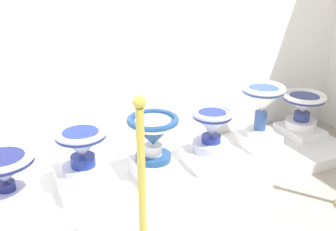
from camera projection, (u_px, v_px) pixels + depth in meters
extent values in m
cube|color=white|center=(182.00, 173.00, 3.04)|extent=(2.99, 0.78, 0.10)
cube|color=white|center=(10.00, 206.00, 2.44)|extent=(0.40, 0.38, 0.14)
cylinder|color=#AEB3E2|center=(8.00, 193.00, 2.40)|extent=(0.23, 0.23, 0.05)
cylinder|color=navy|center=(7.00, 186.00, 2.38)|extent=(0.10, 0.10, 0.06)
cone|color=#AEB3E2|center=(4.00, 169.00, 2.34)|extent=(0.38, 0.38, 0.17)
cylinder|color=navy|center=(2.00, 160.00, 2.32)|extent=(0.37, 0.37, 0.03)
torus|color=#AEB3E2|center=(1.00, 157.00, 2.31)|extent=(0.39, 0.39, 0.04)
cylinder|color=navy|center=(1.00, 157.00, 2.31)|extent=(0.27, 0.27, 0.01)
cube|color=white|center=(85.00, 180.00, 2.72)|extent=(0.37, 0.38, 0.14)
cylinder|color=#B2B9DC|center=(84.00, 168.00, 2.68)|extent=(0.28, 0.28, 0.04)
cylinder|color=navy|center=(83.00, 161.00, 2.66)|extent=(0.17, 0.17, 0.07)
cone|color=#B2B9DC|center=(82.00, 144.00, 2.61)|extent=(0.34, 0.34, 0.18)
cylinder|color=navy|center=(81.00, 135.00, 2.59)|extent=(0.34, 0.34, 0.03)
torus|color=#B2B9DC|center=(80.00, 132.00, 2.58)|extent=(0.36, 0.36, 0.04)
cylinder|color=navy|center=(80.00, 133.00, 2.58)|extent=(0.24, 0.24, 0.01)
cube|color=white|center=(154.00, 168.00, 2.88)|extent=(0.28, 0.30, 0.14)
cylinder|color=navy|center=(153.00, 157.00, 2.84)|extent=(0.26, 0.26, 0.04)
cylinder|color=white|center=(153.00, 149.00, 2.82)|extent=(0.13, 0.13, 0.08)
cone|color=navy|center=(153.00, 132.00, 2.77)|extent=(0.36, 0.36, 0.19)
cylinder|color=white|center=(153.00, 123.00, 2.74)|extent=(0.35, 0.35, 0.03)
torus|color=navy|center=(153.00, 120.00, 2.73)|extent=(0.37, 0.37, 0.04)
cylinder|color=white|center=(153.00, 121.00, 2.74)|extent=(0.25, 0.25, 0.01)
cube|color=white|center=(210.00, 157.00, 3.06)|extent=(0.38, 0.34, 0.12)
cylinder|color=silver|center=(211.00, 146.00, 3.02)|extent=(0.28, 0.28, 0.07)
cylinder|color=navy|center=(211.00, 138.00, 3.00)|extent=(0.15, 0.15, 0.05)
cone|color=silver|center=(212.00, 124.00, 2.95)|extent=(0.30, 0.30, 0.19)
cylinder|color=navy|center=(212.00, 115.00, 2.93)|extent=(0.30, 0.30, 0.03)
torus|color=silver|center=(212.00, 113.00, 2.92)|extent=(0.32, 0.32, 0.04)
cylinder|color=navy|center=(212.00, 113.00, 2.92)|extent=(0.21, 0.21, 0.01)
cube|color=white|center=(259.00, 140.00, 3.35)|extent=(0.29, 0.28, 0.11)
cylinder|color=white|center=(259.00, 132.00, 3.32)|extent=(0.22, 0.22, 0.05)
cylinder|color=#304F94|center=(260.00, 120.00, 3.28)|extent=(0.10, 0.10, 0.16)
cone|color=white|center=(262.00, 100.00, 3.21)|extent=(0.34, 0.34, 0.21)
cylinder|color=#304F94|center=(263.00, 90.00, 3.18)|extent=(0.34, 0.34, 0.03)
torus|color=white|center=(264.00, 88.00, 3.17)|extent=(0.36, 0.36, 0.04)
cylinder|color=#304F94|center=(263.00, 88.00, 3.17)|extent=(0.24, 0.24, 0.01)
cube|color=white|center=(300.00, 131.00, 3.58)|extent=(0.30, 0.39, 0.07)
cylinder|color=white|center=(301.00, 124.00, 3.55)|extent=(0.27, 0.27, 0.07)
cylinder|color=navy|center=(302.00, 116.00, 3.52)|extent=(0.14, 0.14, 0.08)
cone|color=white|center=(303.00, 104.00, 3.48)|extent=(0.37, 0.37, 0.15)
cylinder|color=navy|center=(304.00, 98.00, 3.46)|extent=(0.36, 0.36, 0.03)
torus|color=white|center=(305.00, 96.00, 3.45)|extent=(0.38, 0.38, 0.04)
cylinder|color=navy|center=(304.00, 96.00, 3.45)|extent=(0.26, 0.26, 0.01)
cylinder|color=gold|center=(142.00, 196.00, 1.96)|extent=(0.04, 0.04, 0.94)
sphere|color=gold|center=(139.00, 102.00, 1.77)|extent=(0.06, 0.06, 0.06)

